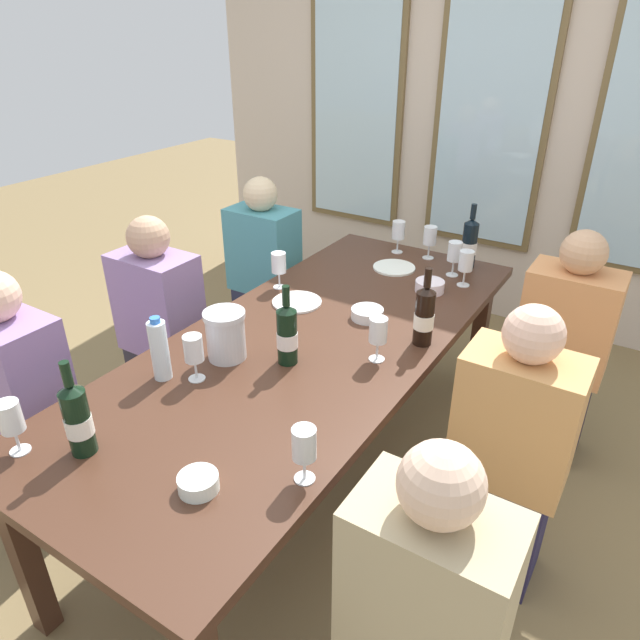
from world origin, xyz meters
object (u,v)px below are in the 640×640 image
object	(u,v)px
wine_glass_2	(10,418)
wine_glass_3	(466,263)
tasting_bowl_2	(430,286)
wine_glass_7	(398,232)
tasting_bowl_0	(198,483)
seated_person_2	(162,334)
wine_bottle_1	(78,419)
water_bottle	(160,350)
wine_bottle_2	(287,334)
metal_pitcher	(226,335)
seated_person_4	(264,276)
wine_glass_4	(430,237)
white_plate_0	(297,302)
seated_person_0	(26,410)
wine_glass_6	(455,253)
wine_glass_1	(194,351)
wine_bottle_3	(469,243)
seated_person_5	(560,354)
dining_table	(309,355)
white_plate_1	(394,268)
wine_bottle_0	(424,315)
wine_glass_0	(304,446)
seated_person_3	(508,458)
tasting_bowl_1	(367,314)
seated_person_1	(422,631)

from	to	relation	value
wine_glass_2	wine_glass_3	xyz separation A→B (m)	(0.70, 1.83, -0.00)
tasting_bowl_2	wine_glass_7	distance (m)	0.52
tasting_bowl_0	seated_person_2	world-z (taller)	seated_person_2
wine_bottle_1	water_bottle	world-z (taller)	wine_bottle_1
wine_bottle_2	metal_pitcher	bearing A→B (deg)	-155.94
seated_person_4	tasting_bowl_2	bearing A→B (deg)	-5.94
wine_bottle_1	wine_glass_4	xyz separation A→B (m)	(0.26, 1.96, -0.00)
white_plate_0	seated_person_0	bearing A→B (deg)	-121.64
wine_glass_6	seated_person_2	bearing A→B (deg)	-139.13
tasting_bowl_0	metal_pitcher	bearing A→B (deg)	123.97
wine_glass_1	wine_glass_4	distance (m)	1.52
wine_glass_2	wine_glass_7	size ratio (longest dim) A/B	1.00
white_plate_0	wine_bottle_2	world-z (taller)	wine_bottle_2
wine_bottle_3	seated_person_5	world-z (taller)	seated_person_5
dining_table	wine_glass_4	xyz separation A→B (m)	(0.06, 1.06, 0.19)
wine_glass_4	seated_person_0	size ratio (longest dim) A/B	0.16
white_plate_1	wine_glass_4	distance (m)	0.27
wine_bottle_0	wine_bottle_3	bearing A→B (deg)	97.89
wine_bottle_2	seated_person_5	size ratio (longest dim) A/B	0.28
wine_glass_0	wine_glass_2	size ratio (longest dim) A/B	1.00
tasting_bowl_2	wine_glass_3	size ratio (longest dim) A/B	0.77
seated_person_2	wine_glass_4	bearing A→B (deg)	50.55
wine_bottle_0	seated_person_4	size ratio (longest dim) A/B	0.29
wine_bottle_1	wine_bottle_3	world-z (taller)	wine_bottle_3
dining_table	wine_bottle_0	distance (m)	0.49
wine_bottle_2	seated_person_2	world-z (taller)	seated_person_2
seated_person_0	seated_person_3	distance (m)	1.81
wine_glass_1	wine_glass_6	distance (m)	1.42
tasting_bowl_1	water_bottle	xyz separation A→B (m)	(-0.40, -0.78, 0.09)
wine_bottle_3	white_plate_1	bearing A→B (deg)	-144.21
white_plate_1	metal_pitcher	bearing A→B (deg)	-98.08
wine_glass_4	seated_person_4	size ratio (longest dim) A/B	0.16
metal_pitcher	wine_glass_1	distance (m)	0.17
white_plate_1	tasting_bowl_2	bearing A→B (deg)	-31.76
seated_person_0	wine_glass_3	bearing A→B (deg)	53.22
white_plate_1	wine_bottle_0	xyz separation A→B (m)	(0.42, -0.62, 0.12)
tasting_bowl_2	white_plate_0	bearing A→B (deg)	-136.43
wine_bottle_0	seated_person_3	bearing A→B (deg)	-26.70
wine_bottle_1	seated_person_1	distance (m)	1.09
white_plate_0	tasting_bowl_2	world-z (taller)	tasting_bowl_2
dining_table	wine_glass_2	distance (m)	1.08
wine_glass_4	wine_bottle_0	bearing A→B (deg)	-68.69
wine_glass_1	wine_glass_2	xyz separation A→B (m)	(-0.18, -0.56, 0.00)
metal_pitcher	wine_bottle_0	size ratio (longest dim) A/B	0.60
tasting_bowl_1	seated_person_3	size ratio (longest dim) A/B	0.12
white_plate_1	wine_glass_1	bearing A→B (deg)	-96.78
tasting_bowl_0	seated_person_1	world-z (taller)	seated_person_1
tasting_bowl_2	wine_glass_4	size ratio (longest dim) A/B	0.77
wine_bottle_2	tasting_bowl_0	distance (m)	0.69
seated_person_0	seated_person_4	distance (m)	1.52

